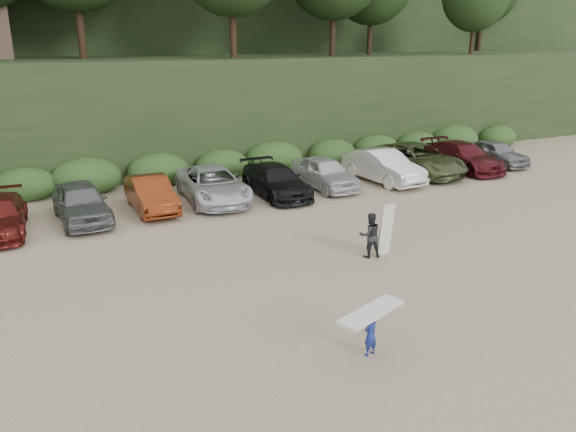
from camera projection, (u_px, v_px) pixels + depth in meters
ground at (354, 279)px, 17.30m from camera, size 120.00×120.00×0.00m
parked_cars at (229, 184)px, 25.44m from camera, size 36.38×6.21×1.65m
child_surfer at (371, 325)px, 12.93m from camera, size 1.99×1.15×1.15m
adult_surfer at (371, 235)px, 18.84m from camera, size 1.25×0.75×1.83m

